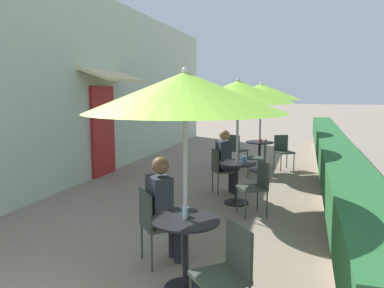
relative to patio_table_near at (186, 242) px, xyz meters
name	(u,v)px	position (x,y,z in m)	size (l,w,h in m)	color
cafe_facade_wall	(109,87)	(-3.62, 5.02, 1.59)	(0.98, 14.60, 4.20)	#B2C1AD
planter_hedge	(332,159)	(1.67, 5.06, 0.03)	(0.60, 13.60, 1.01)	tan
patio_table_near	(186,242)	(0.00, 0.00, 0.00)	(0.68, 0.68, 0.74)	black
patio_umbrella_near	(185,93)	(0.00, 0.00, 1.46)	(1.92, 1.92, 2.21)	#B7B7BC
cafe_chair_near_left	(228,268)	(0.51, -0.45, 0.01)	(0.57, 0.57, 0.87)	#384238
cafe_chair_near_right	(155,221)	(-0.51, 0.45, 0.01)	(0.57, 0.57, 0.87)	#384238
seated_patron_near_right	(164,205)	(-0.43, 0.53, 0.18)	(0.51, 0.51, 1.25)	#23232D
coffee_cup_near	(186,212)	(-0.03, 0.08, 0.28)	(0.07, 0.07, 0.09)	teal
patio_table_mid	(237,176)	(-0.04, 3.06, 0.00)	(0.68, 0.68, 0.74)	black
patio_umbrella_mid	(238,92)	(-0.04, 3.06, 1.46)	(1.92, 1.92, 2.21)	#B7B7BC
cafe_chair_mid_left	(220,167)	(-0.45, 3.61, 0.01)	(0.55, 0.55, 0.87)	#384238
seated_patron_mid_left	(226,159)	(-0.36, 3.66, 0.18)	(0.51, 0.48, 1.25)	#23232D
cafe_chair_mid_right	(257,184)	(0.38, 2.52, 0.01)	(0.55, 0.55, 0.87)	#384238
coffee_cup_mid	(244,159)	(0.07, 3.18, 0.28)	(0.07, 0.07, 0.09)	teal
patio_table_far	(260,151)	(0.03, 5.91, 0.00)	(0.68, 0.68, 0.74)	black
patio_umbrella_far	(261,92)	(0.03, 5.91, 1.46)	(1.92, 1.92, 2.21)	#B7B7BC
cafe_chair_far_left	(260,155)	(0.13, 5.23, 0.01)	(0.41, 0.41, 0.87)	#384238
cafe_chair_far_right	(283,149)	(0.57, 6.33, 0.01)	(0.55, 0.55, 0.87)	#384238
cafe_chair_far_back	(236,148)	(-0.61, 6.16, 0.01)	(0.54, 0.54, 0.87)	#384238
coffee_cup_far	(260,141)	(0.06, 5.79, 0.28)	(0.07, 0.07, 0.09)	#B73D3D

